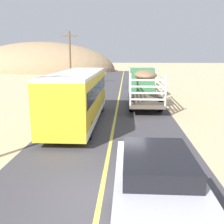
{
  "coord_description": "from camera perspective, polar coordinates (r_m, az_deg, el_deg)",
  "views": [
    {
      "loc": [
        0.76,
        -6.98,
        4.34
      ],
      "look_at": [
        0.0,
        6.56,
        1.3
      ],
      "focal_mm": 41.96,
      "sensor_mm": 36.0,
      "label": 1
    }
  ],
  "objects": [
    {
      "name": "livestock_truck",
      "position": [
        24.25,
        6.69,
        6.51
      ],
      "size": [
        2.53,
        9.7,
        3.02
      ],
      "color": "#3F7F4C",
      "rests_on": "road_surface"
    },
    {
      "name": "car_far",
      "position": [
        35.0,
        5.12,
        6.59
      ],
      "size": [
        1.8,
        4.4,
        1.46
      ],
      "color": "#264C8C",
      "rests_on": "road_surface"
    },
    {
      "name": "road_surface",
      "position": [
        8.25,
        -2.71,
        -19.04
      ],
      "size": [
        8.0,
        120.0,
        0.02
      ],
      "primitive_type": "cube",
      "color": "#423F44",
      "rests_on": "ground"
    },
    {
      "name": "power_pole_mid",
      "position": [
        35.86,
        -9.12,
        11.73
      ],
      "size": [
        2.2,
        0.24,
        7.18
      ],
      "color": "brown",
      "rests_on": "ground"
    },
    {
      "name": "distant_hill",
      "position": [
        69.82,
        -15.03,
        8.64
      ],
      "size": [
        37.38,
        23.89,
        14.39
      ],
      "primitive_type": "ellipsoid",
      "color": "#997C5A",
      "rests_on": "ground"
    },
    {
      "name": "road_centre_line",
      "position": [
        8.24,
        -2.71,
        -18.97
      ],
      "size": [
        0.16,
        117.6,
        0.0
      ],
      "primitive_type": "cube",
      "color": "#D8CC4C",
      "rests_on": "road_surface"
    },
    {
      "name": "bus",
      "position": [
        16.53,
        -7.35,
        3.5
      ],
      "size": [
        2.54,
        10.0,
        3.21
      ],
      "color": "gold",
      "rests_on": "road_surface"
    },
    {
      "name": "ground_plane",
      "position": [
        8.25,
        -2.71,
        -19.1
      ],
      "size": [
        240.0,
        240.0,
        0.0
      ],
      "primitive_type": "plane",
      "color": "#CCB284"
    },
    {
      "name": "suv_near",
      "position": [
        6.13,
        9.47,
        -18.88
      ],
      "size": [
        1.9,
        4.62,
        2.29
      ],
      "color": "silver",
      "rests_on": "road_surface"
    }
  ]
}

